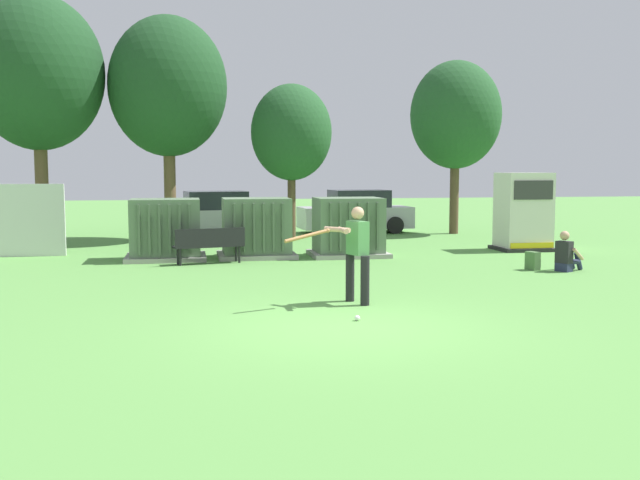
{
  "coord_description": "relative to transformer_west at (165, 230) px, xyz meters",
  "views": [
    {
      "loc": [
        -2.34,
        -10.72,
        2.4
      ],
      "look_at": [
        0.26,
        3.5,
        1.0
      ],
      "focal_mm": 41.04,
      "sensor_mm": 36.0,
      "label": 1
    }
  ],
  "objects": [
    {
      "name": "ground_plane",
      "position": [
        2.9,
        -9.06,
        -0.79
      ],
      "size": [
        96.0,
        96.0,
        0.0
      ],
      "primitive_type": "plane",
      "color": "#5B9947"
    },
    {
      "name": "transformer_west",
      "position": [
        0.0,
        0.0,
        0.0
      ],
      "size": [
        2.1,
        1.7,
        1.62
      ],
      "color": "#9E9B93",
      "rests_on": "ground"
    },
    {
      "name": "transformer_mid_west",
      "position": [
        2.43,
        0.1,
        0.0
      ],
      "size": [
        2.1,
        1.7,
        1.62
      ],
      "color": "#9E9B93",
      "rests_on": "ground"
    },
    {
      "name": "transformer_mid_east",
      "position": [
        4.96,
        -0.09,
        0.0
      ],
      "size": [
        2.1,
        1.7,
        1.62
      ],
      "color": "#9E9B93",
      "rests_on": "ground"
    },
    {
      "name": "generator_enclosure",
      "position": [
        10.41,
        0.43,
        0.35
      ],
      "size": [
        1.6,
        1.4,
        2.3
      ],
      "color": "#262626",
      "rests_on": "ground"
    },
    {
      "name": "park_bench",
      "position": [
        1.12,
        -1.14,
        -0.25
      ],
      "size": [
        1.84,
        0.79,
        0.92
      ],
      "color": "black",
      "rests_on": "ground"
    },
    {
      "name": "batter",
      "position": [
        3.51,
        -7.15,
        0.19
      ],
      "size": [
        1.58,
        0.86,
        1.74
      ],
      "color": "black",
      "rests_on": "ground"
    },
    {
      "name": "sports_ball",
      "position": [
        3.2,
        -8.64,
        -0.74
      ],
      "size": [
        0.09,
        0.09,
        0.09
      ],
      "primitive_type": "sphere",
      "color": "white",
      "rests_on": "ground"
    },
    {
      "name": "seated_spectator",
      "position": [
        9.38,
        -3.98,
        -0.41
      ],
      "size": [
        0.79,
        0.67,
        0.96
      ],
      "color": "#282D4C",
      "rests_on": "ground"
    },
    {
      "name": "backpack",
      "position": [
        8.69,
        -3.66,
        -0.57
      ],
      "size": [
        0.34,
        0.37,
        0.44
      ],
      "color": "#4C723F",
      "rests_on": "ground"
    },
    {
      "name": "tree_left",
      "position": [
        -4.03,
        5.13,
        4.65
      ],
      "size": [
        4.15,
        4.15,
        7.93
      ],
      "color": "brown",
      "rests_on": "ground"
    },
    {
      "name": "tree_center_left",
      "position": [
        0.03,
        5.37,
        4.33
      ],
      "size": [
        3.91,
        3.91,
        7.46
      ],
      "color": "brown",
      "rests_on": "ground"
    },
    {
      "name": "tree_center_right",
      "position": [
        4.16,
        5.37,
        2.86
      ],
      "size": [
        2.78,
        2.78,
        5.32
      ],
      "color": "brown",
      "rests_on": "ground"
    },
    {
      "name": "tree_right",
      "position": [
        10.4,
        6.13,
        3.59
      ],
      "size": [
        3.34,
        3.34,
        6.38
      ],
      "color": "brown",
      "rests_on": "ground"
    },
    {
      "name": "parked_car_leftmost",
      "position": [
        1.49,
        6.61,
        -0.04
      ],
      "size": [
        4.39,
        2.35,
        1.62
      ],
      "color": "#B2B2B7",
      "rests_on": "ground"
    },
    {
      "name": "parked_car_left_of_center",
      "position": [
        6.9,
        7.22,
        -0.04
      ],
      "size": [
        4.3,
        2.12,
        1.62
      ],
      "color": "#B2B2B7",
      "rests_on": "ground"
    }
  ]
}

